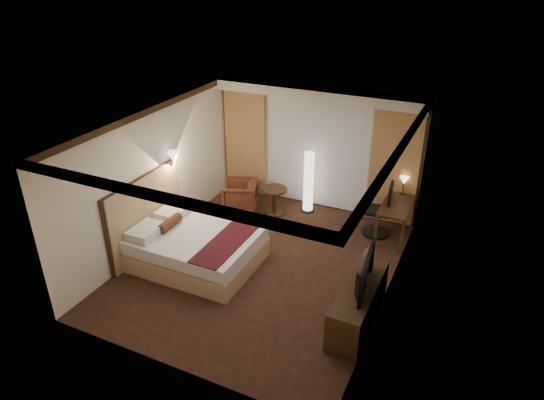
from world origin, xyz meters
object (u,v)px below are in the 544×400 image
at_px(floor_lamp, 309,182).
at_px(armchair, 240,194).
at_px(dresser, 358,304).
at_px(television, 360,269).
at_px(bed, 197,248).
at_px(office_chair, 378,209).
at_px(side_table, 275,201).
at_px(desk, 395,220).

bearing_deg(floor_lamp, armchair, -157.04).
xyz_separation_m(dresser, television, (-0.03, 0.00, 0.64)).
height_order(bed, dresser, dresser).
relative_size(armchair, dresser, 0.44).
relative_size(floor_lamp, office_chair, 1.21).
distance_m(bed, television, 3.16).
height_order(bed, armchair, armchair).
height_order(bed, office_chair, office_chair).
bearing_deg(dresser, bed, 174.60).
bearing_deg(office_chair, side_table, 176.09).
height_order(desk, dresser, desk).
xyz_separation_m(side_table, dresser, (2.63, -2.62, 0.03)).
distance_m(floor_lamp, television, 3.65).
distance_m(bed, desk, 3.94).
bearing_deg(desk, television, -89.59).
bearing_deg(armchair, television, 33.03).
bearing_deg(office_chair, bed, -144.62).
height_order(desk, office_chair, office_chair).
bearing_deg(desk, side_table, -176.66).
bearing_deg(floor_lamp, desk, -8.13).
relative_size(desk, television, 1.15).
relative_size(floor_lamp, dresser, 0.81).
xyz_separation_m(floor_lamp, desk, (1.97, -0.28, -0.32)).
bearing_deg(armchair, dresser, 33.27).
bearing_deg(desk, armchair, -174.82).
distance_m(floor_lamp, desk, 2.02).
distance_m(side_table, desk, 2.59).
xyz_separation_m(desk, dresser, (0.05, -2.77, -0.04)).
xyz_separation_m(side_table, floor_lamp, (0.61, 0.43, 0.39)).
distance_m(desk, television, 2.83).
xyz_separation_m(bed, floor_lamp, (1.09, 2.76, 0.38)).
bearing_deg(side_table, television, -45.18).
bearing_deg(desk, dresser, -88.96).
bearing_deg(dresser, floor_lamp, 123.54).
relative_size(bed, armchair, 2.89).
distance_m(desk, office_chair, 0.41).
distance_m(bed, dresser, 3.13).
xyz_separation_m(side_table, office_chair, (2.22, 0.10, 0.27)).
height_order(bed, desk, desk).
bearing_deg(office_chair, desk, 1.41).
height_order(armchair, dresser, armchair).
bearing_deg(side_table, armchair, -168.76).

